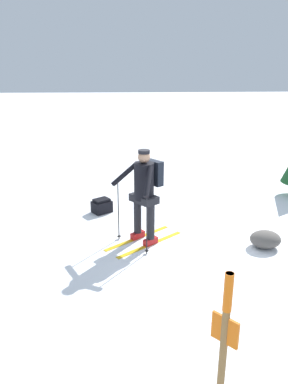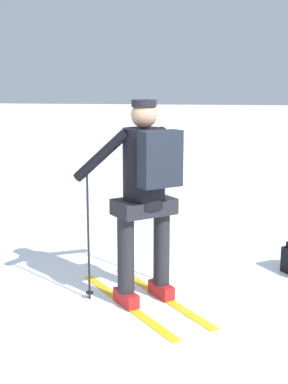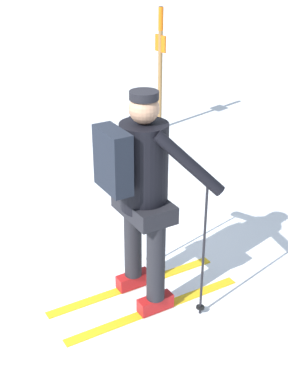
{
  "view_description": "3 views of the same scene",
  "coord_description": "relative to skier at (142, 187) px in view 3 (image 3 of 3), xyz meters",
  "views": [
    {
      "loc": [
        1.13,
        6.78,
        3.3
      ],
      "look_at": [
        0.8,
        0.18,
        1.02
      ],
      "focal_mm": 35.0,
      "sensor_mm": 36.0,
      "label": 1
    },
    {
      "loc": [
        -3.75,
        -0.48,
        1.99
      ],
      "look_at": [
        0.8,
        0.18,
        1.02
      ],
      "focal_mm": 50.0,
      "sensor_mm": 36.0,
      "label": 2
    },
    {
      "loc": [
        1.38,
        -3.48,
        2.9
      ],
      "look_at": [
        0.8,
        0.18,
        1.02
      ],
      "focal_mm": 50.0,
      "sensor_mm": 36.0,
      "label": 3
    }
  ],
  "objects": [
    {
      "name": "ground_plane",
      "position": [
        -0.78,
        -0.16,
        -1.07
      ],
      "size": [
        80.0,
        80.0,
        0.0
      ],
      "primitive_type": "plane",
      "color": "white"
    },
    {
      "name": "skier",
      "position": [
        0.0,
        0.0,
        0.0
      ],
      "size": [
        1.56,
        1.39,
        1.82
      ],
      "color": "gold",
      "rests_on": "ground_plane"
    },
    {
      "name": "trail_marker",
      "position": [
        -0.41,
        4.23,
        0.02
      ],
      "size": [
        0.18,
        0.19,
        1.82
      ],
      "color": "olive",
      "rests_on": "ground_plane"
    }
  ]
}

